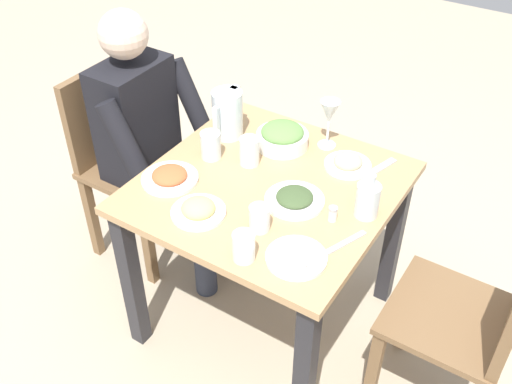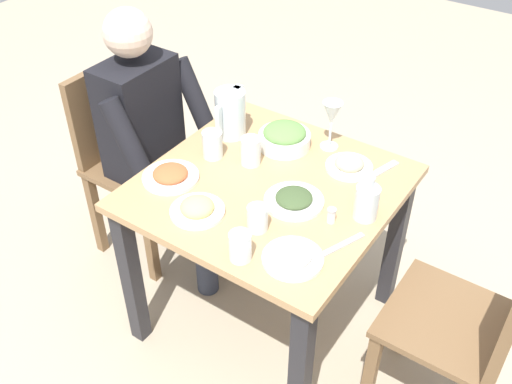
% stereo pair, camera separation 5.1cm
% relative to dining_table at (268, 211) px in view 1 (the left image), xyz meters
% --- Properties ---
extents(ground_plane, '(8.00, 8.00, 0.00)m').
position_rel_dining_table_xyz_m(ground_plane, '(0.00, 0.00, -0.59)').
color(ground_plane, tan).
extents(dining_table, '(0.86, 0.86, 0.72)m').
position_rel_dining_table_xyz_m(dining_table, '(0.00, 0.00, 0.00)').
color(dining_table, tan).
rests_on(dining_table, ground_plane).
extents(chair_near, '(0.40, 0.40, 0.89)m').
position_rel_dining_table_xyz_m(chair_near, '(-0.07, -0.80, -0.08)').
color(chair_near, brown).
rests_on(chair_near, ground_plane).
extents(chair_far, '(0.40, 0.40, 0.89)m').
position_rel_dining_table_xyz_m(chair_far, '(0.01, 0.80, -0.08)').
color(chair_far, brown).
rests_on(chair_far, ground_plane).
extents(diner_near, '(0.48, 0.53, 1.19)m').
position_rel_dining_table_xyz_m(diner_near, '(-0.07, -0.59, 0.06)').
color(diner_near, black).
rests_on(diner_near, ground_plane).
extents(water_pitcher, '(0.16, 0.12, 0.19)m').
position_rel_dining_table_xyz_m(water_pitcher, '(-0.19, -0.30, 0.22)').
color(water_pitcher, silver).
rests_on(water_pitcher, dining_table).
extents(salad_bowl, '(0.20, 0.20, 0.09)m').
position_rel_dining_table_xyz_m(salad_bowl, '(-0.24, -0.08, 0.17)').
color(salad_bowl, white).
rests_on(salad_bowl, dining_table).
extents(plate_dolmas, '(0.21, 0.21, 0.04)m').
position_rel_dining_table_xyz_m(plate_dolmas, '(0.04, 0.13, 0.14)').
color(plate_dolmas, white).
rests_on(plate_dolmas, dining_table).
extents(plate_fries, '(0.19, 0.19, 0.05)m').
position_rel_dining_table_xyz_m(plate_fries, '(0.27, -0.11, 0.14)').
color(plate_fries, white).
rests_on(plate_fries, dining_table).
extents(plate_beans, '(0.17, 0.17, 0.05)m').
position_rel_dining_table_xyz_m(plate_beans, '(-0.25, 0.19, 0.14)').
color(plate_beans, white).
rests_on(plate_beans, dining_table).
extents(plate_yoghurt, '(0.19, 0.19, 0.06)m').
position_rel_dining_table_xyz_m(plate_yoghurt, '(0.28, 0.27, 0.14)').
color(plate_yoghurt, white).
rests_on(plate_yoghurt, dining_table).
extents(plate_rice_curry, '(0.20, 0.20, 0.04)m').
position_rel_dining_table_xyz_m(plate_rice_curry, '(0.17, -0.31, 0.14)').
color(plate_rice_curry, white).
rests_on(plate_rice_curry, dining_table).
extents(water_glass_near_right, '(0.08, 0.08, 0.11)m').
position_rel_dining_table_xyz_m(water_glass_near_right, '(-0.03, -0.27, 0.18)').
color(water_glass_near_right, silver).
rests_on(water_glass_near_right, dining_table).
extents(water_glass_near_left, '(0.07, 0.07, 0.11)m').
position_rel_dining_table_xyz_m(water_glass_near_left, '(-0.07, -0.13, 0.18)').
color(water_glass_near_left, silver).
rests_on(water_glass_near_left, dining_table).
extents(water_glass_far_left, '(0.07, 0.07, 0.09)m').
position_rel_dining_table_xyz_m(water_glass_far_left, '(0.22, 0.10, 0.17)').
color(water_glass_far_left, silver).
rests_on(water_glass_far_left, dining_table).
extents(water_glass_by_pitcher, '(0.07, 0.07, 0.10)m').
position_rel_dining_table_xyz_m(water_glass_by_pitcher, '(0.36, 0.13, 0.17)').
color(water_glass_by_pitcher, silver).
rests_on(water_glass_by_pitcher, dining_table).
extents(wine_glass, '(0.08, 0.08, 0.20)m').
position_rel_dining_table_xyz_m(wine_glass, '(-0.33, 0.06, 0.27)').
color(wine_glass, silver).
rests_on(wine_glass, dining_table).
extents(oil_carafe, '(0.08, 0.08, 0.16)m').
position_rel_dining_table_xyz_m(oil_carafe, '(-0.03, 0.36, 0.18)').
color(oil_carafe, silver).
rests_on(oil_carafe, dining_table).
extents(salt_shaker, '(0.03, 0.03, 0.05)m').
position_rel_dining_table_xyz_m(salt_shaker, '(0.05, 0.28, 0.15)').
color(salt_shaker, white).
rests_on(salt_shaker, dining_table).
extents(fork_near, '(0.17, 0.07, 0.01)m').
position_rel_dining_table_xyz_m(fork_near, '(-0.29, 0.30, 0.13)').
color(fork_near, silver).
rests_on(fork_near, dining_table).
extents(knife_near, '(0.18, 0.09, 0.01)m').
position_rel_dining_table_xyz_m(knife_near, '(0.14, 0.36, 0.13)').
color(knife_near, silver).
rests_on(knife_near, dining_table).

